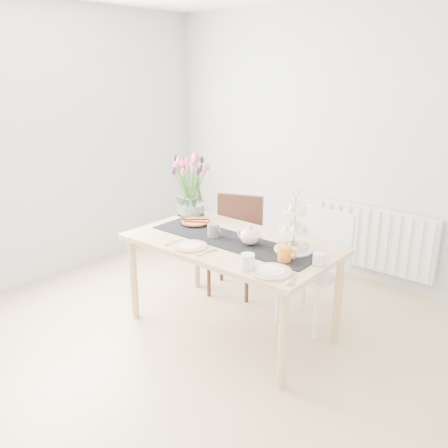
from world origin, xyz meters
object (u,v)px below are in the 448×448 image
Objects in this scene: chair_brown at (236,236)px; chair_white at (318,259)px; mug_white at (248,262)px; plate_left at (190,246)px; plate_right at (270,272)px; radiator at (373,239)px; tulip_vase at (190,177)px; mug_orange at (284,254)px; dining_table at (232,250)px; cake_stand at (294,236)px; cream_jug at (319,259)px; mug_grey at (213,231)px; tart_tin at (195,223)px; teapot at (250,236)px.

chair_white is (0.88, -0.05, 0.03)m from chair_brown.
chair_white is 0.95m from mug_white.
plate_right is (0.72, -0.00, 0.00)m from plate_left.
radiator is at bearing 121.78° from mug_white.
plate_right is (0.12, -0.86, 0.21)m from chair_white.
tulip_vase reaches higher than mug_orange.
dining_table is 0.53m from cake_stand.
chair_brown is 0.98m from plate_left.
radiator is 10.96× the size of mug_white.
cream_jug is 0.77× the size of mug_white.
mug_grey is at bearing -29.64° from tulip_vase.
mug_grey is (0.28, -0.64, 0.29)m from chair_brown.
tulip_vase is 1.42m from plate_right.
chair_brown is 8.05× the size of mug_grey.
chair_brown is at bearing 53.63° from tulip_vase.
mug_grey is 0.77m from plate_right.
cream_jug is at bearing 83.77° from mug_white.
chair_white is (0.44, 0.56, -0.13)m from dining_table.
cake_stand is 1.59× the size of plate_left.
chair_white is at bearing -24.64° from chair_brown.
tulip_vase reaches higher than chair_brown.
cream_jug is 0.95m from plate_left.
cake_stand is 1.62× the size of tart_tin.
chair_white is at bearing 122.48° from mug_white.
plate_left is (-0.63, -0.42, -0.11)m from cake_stand.
chair_brown is at bearing 84.38° from tart_tin.
dining_table is 0.51m from tart_tin.
dining_table is 1.80× the size of chair_brown.
chair_brown is 3.48× the size of tart_tin.
cake_stand is 0.77m from plate_left.
tulip_vase is at bearing -161.58° from chair_white.
plate_right is at bearing 55.95° from mug_white.
mug_white is (0.90, -0.47, 0.04)m from tart_tin.
cream_jug is (0.29, -0.54, 0.25)m from chair_white.
cake_stand reaches higher than mug_white.
chair_brown is 2.15× the size of cake_stand.
plate_left is at bearing 173.29° from mug_orange.
cake_stand reaches higher than mug_grey.
dining_table is at bearing 147.21° from mug_orange.
radiator is at bearing 91.03° from chair_white.
cake_stand reaches higher than chair_white.
chair_brown reaches higher than plate_right.
cake_stand is at bearing 14.56° from dining_table.
cream_jug is 0.33× the size of plate_left.
teapot reaches higher than mug_grey.
cake_stand is 0.97m from tart_tin.
plate_right is (-0.17, -0.32, -0.03)m from cream_jug.
tulip_vase is at bearing 142.03° from tart_tin.
teapot is at bearing 159.00° from mug_white.
chair_white is 1.30m from tulip_vase.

